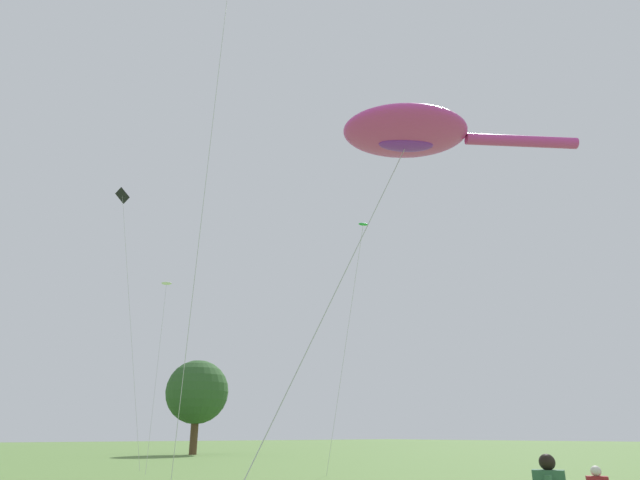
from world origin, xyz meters
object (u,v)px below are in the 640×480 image
object	(u,v)px
small_kite_triangle_green	(361,239)
tree_shrub_far	(197,392)
small_kite_delta_white	(166,289)
small_kite_diamond_red	(123,211)
big_show_kite	(410,133)

from	to	relation	value
small_kite_triangle_green	tree_shrub_far	distance (m)	33.29
small_kite_delta_white	small_kite_diamond_red	world-z (taller)	small_kite_diamond_red
big_show_kite	small_kite_delta_white	distance (m)	20.54
small_kite_delta_white	tree_shrub_far	world-z (taller)	small_kite_delta_white
small_kite_delta_white	small_kite_triangle_green	distance (m)	12.80
big_show_kite	small_kite_delta_white	size ratio (longest dim) A/B	1.11
small_kite_diamond_red	tree_shrub_far	size ratio (longest dim) A/B	1.84
big_show_kite	small_kite_delta_white	bearing A→B (deg)	-57.74
small_kite_diamond_red	tree_shrub_far	world-z (taller)	small_kite_diamond_red
small_kite_delta_white	small_kite_diamond_red	distance (m)	5.59
small_kite_delta_white	tree_shrub_far	bearing A→B (deg)	-91.91
small_kite_delta_white	big_show_kite	bearing A→B (deg)	118.23
big_show_kite	small_kite_diamond_red	bearing A→B (deg)	-50.32
big_show_kite	small_kite_triangle_green	size ratio (longest dim) A/B	0.96
small_kite_diamond_red	tree_shrub_far	bearing A→B (deg)	59.18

